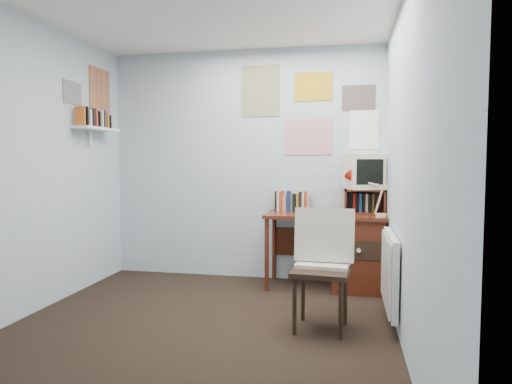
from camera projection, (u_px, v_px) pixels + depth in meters
ground at (193, 335)px, 3.40m from camera, size 3.50×3.50×0.00m
back_wall at (244, 165)px, 5.02m from camera, size 3.00×0.02×2.50m
left_wall at (11, 167)px, 3.60m from camera, size 0.02×3.50×2.50m
right_wall at (407, 168)px, 3.02m from camera, size 0.02×3.50×2.50m
desk at (352, 249)px, 4.59m from camera, size 1.20×0.55×0.76m
desk_chair at (321, 272)px, 3.48m from camera, size 0.50×0.49×0.90m
desk_lamp at (382, 196)px, 4.36m from camera, size 0.32×0.29×0.40m
tv_riser at (364, 201)px, 4.64m from camera, size 0.40×0.30×0.25m
crt_tv at (368, 170)px, 4.63m from camera, size 0.51×0.48×0.39m
book_row at (303, 201)px, 4.83m from camera, size 0.60×0.14×0.22m
radiator at (390, 271)px, 3.62m from camera, size 0.09×0.80×0.60m
wall_shelf at (96, 129)px, 4.64m from camera, size 0.20×0.62×0.24m
posters_back at (308, 109)px, 4.84m from camera, size 1.20×0.01×0.90m
posters_left at (87, 91)px, 4.63m from camera, size 0.01×0.70×0.60m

